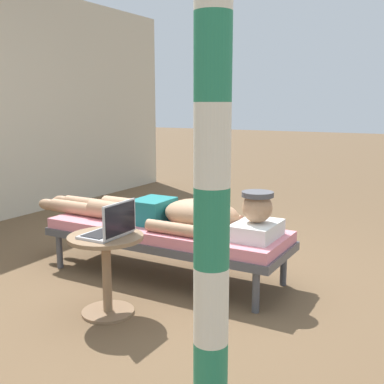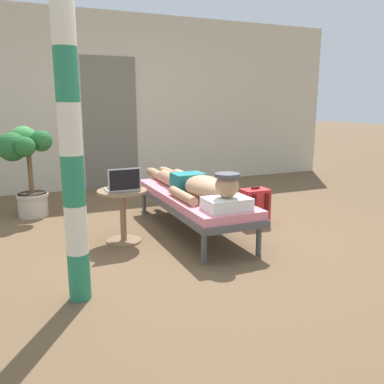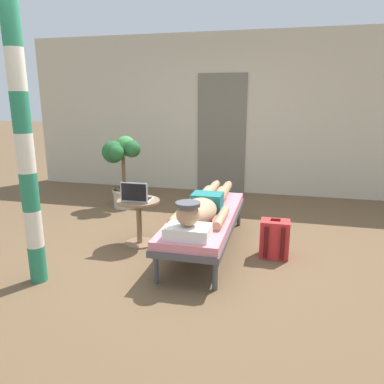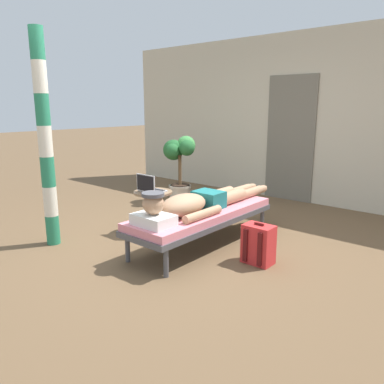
# 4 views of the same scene
# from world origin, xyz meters

# --- Properties ---
(ground_plane) EXTENTS (40.00, 40.00, 0.00)m
(ground_plane) POSITION_xyz_m (0.00, 0.00, 0.00)
(ground_plane) COLOR brown
(house_wall_back) EXTENTS (7.60, 0.20, 2.70)m
(house_wall_back) POSITION_xyz_m (0.20, 2.92, 1.35)
(house_wall_back) COLOR beige
(house_wall_back) RESTS_ON ground
(house_door_panel) EXTENTS (0.84, 0.03, 2.04)m
(house_door_panel) POSITION_xyz_m (-0.06, 2.81, 1.02)
(house_door_panel) COLOR #6D6759
(house_door_panel) RESTS_ON ground
(lounge_chair) EXTENTS (0.65, 1.94, 0.42)m
(lounge_chair) POSITION_xyz_m (0.20, 0.19, 0.35)
(lounge_chair) COLOR #4C4C51
(lounge_chair) RESTS_ON ground
(person_reclining) EXTENTS (0.53, 2.17, 0.33)m
(person_reclining) POSITION_xyz_m (0.20, 0.10, 0.52)
(person_reclining) COLOR white
(person_reclining) RESTS_ON lounge_chair
(side_table) EXTENTS (0.48, 0.48, 0.52)m
(side_table) POSITION_xyz_m (-0.56, 0.15, 0.36)
(side_table) COLOR #8C6B4C
(side_table) RESTS_ON ground
(laptop) EXTENTS (0.31, 0.24, 0.23)m
(laptop) POSITION_xyz_m (-0.56, 0.10, 0.58)
(laptop) COLOR silver
(laptop) RESTS_ON side_table
(backpack) EXTENTS (0.30, 0.26, 0.42)m
(backpack) POSITION_xyz_m (0.95, 0.16, 0.20)
(backpack) COLOR red
(backpack) RESTS_ON ground
(potted_plant) EXTENTS (0.62, 0.60, 1.07)m
(potted_plant) POSITION_xyz_m (-1.37, 1.54, 0.67)
(potted_plant) COLOR #BFB29E
(potted_plant) RESTS_ON ground
(porch_post) EXTENTS (0.15, 0.15, 2.36)m
(porch_post) POSITION_xyz_m (-1.13, -0.90, 1.18)
(porch_post) COLOR #267F59
(porch_post) RESTS_ON ground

